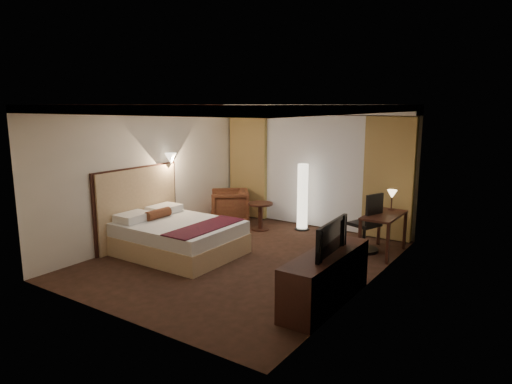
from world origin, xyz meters
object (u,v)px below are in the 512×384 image
Objects in this scene: desk at (383,234)px; office_chair at (365,222)px; floor_lamp at (303,197)px; bed at (179,238)px; side_table at (260,216)px; armchair at (229,205)px; dresser at (326,278)px; television at (325,232)px.

office_chair reaches higher than desk.
bed is at bearing -111.86° from floor_lamp.
floor_lamp is at bearing 34.29° from side_table.
floor_lamp is (1.66, 0.44, 0.30)m from armchair.
dresser is at bearing 15.00° from armchair.
bed is 3.73m from desk.
television reaches higher than side_table.
armchair is at bearing 174.98° from side_table.
television is at bearing 14.78° from armchair.
television is at bearing -61.49° from office_chair.
floor_lamp is 1.30× the size of office_chair.
side_table is 0.60× the size of television.
dresser is at bearing -93.29° from television.
dresser is (0.05, -2.53, -0.01)m from desk.
television is (0.02, -2.53, 0.64)m from desk.
dresser reaches higher than bed.
office_chair is 2.55m from television.
side_table is at bearing -163.56° from office_chair.
armchair is 4.61m from dresser.
desk is at bearing 28.59° from office_chair.
armchair is at bearing 143.75° from dresser.
floor_lamp is 1.46× the size of television.
television is at bearing 180.00° from dresser.
desk is 2.61m from television.
office_chair reaches higher than dresser.
dresser is (2.81, -2.65, 0.06)m from side_table.
floor_lamp is 2.13m from desk.
office_chair reaches higher than television.
floor_lamp reaches higher than office_chair.
side_table is (0.33, 2.20, -0.01)m from bed.
television reaches higher than bed.
floor_lamp reaches higher than desk.
armchair is 0.46× the size of dresser.
desk is at bearing -17.34° from floor_lamp.
dresser is at bearing -88.87° from desk.
bed is 3.23m from television.
office_chair is at bearing -22.10° from floor_lamp.
television is (2.03, -3.16, 0.28)m from floor_lamp.
desk is 0.39m from office_chair.
side_table is (0.90, -0.08, -0.13)m from armchair.
floor_lamp is 3.77m from television.
dresser is at bearing -60.82° from office_chair.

